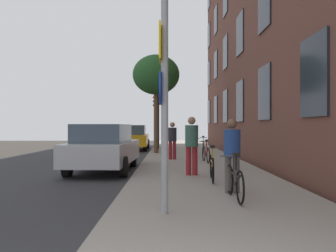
% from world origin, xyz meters
% --- Properties ---
extents(ground_plane, '(41.80, 41.80, 0.00)m').
position_xyz_m(ground_plane, '(-2.40, 15.00, 0.00)').
color(ground_plane, '#332D28').
extents(road_asphalt, '(7.00, 38.00, 0.01)m').
position_xyz_m(road_asphalt, '(-4.50, 15.00, 0.01)').
color(road_asphalt, '#2D2D30').
rests_on(road_asphalt, ground).
extents(sidewalk, '(4.20, 38.00, 0.12)m').
position_xyz_m(sidewalk, '(1.10, 15.00, 0.06)').
color(sidewalk, gray).
rests_on(sidewalk, ground).
extents(building_facade, '(0.56, 27.00, 13.59)m').
position_xyz_m(building_facade, '(3.69, 14.50, 6.81)').
color(building_facade, brown).
rests_on(building_facade, ground).
extents(sign_post, '(0.16, 0.60, 3.56)m').
position_xyz_m(sign_post, '(-0.02, 3.92, 2.10)').
color(sign_post, gray).
rests_on(sign_post, sidewalk).
extents(traffic_light, '(0.43, 0.24, 3.54)m').
position_xyz_m(traffic_light, '(-0.69, 21.31, 2.55)').
color(traffic_light, black).
rests_on(traffic_light, sidewalk).
extents(tree_near, '(2.54, 2.54, 5.32)m').
position_xyz_m(tree_near, '(-0.59, 17.15, 4.32)').
color(tree_near, brown).
rests_on(tree_near, sidewalk).
extents(bicycle_0, '(0.42, 1.62, 0.93)m').
position_xyz_m(bicycle_0, '(1.37, 4.99, 0.48)').
color(bicycle_0, black).
rests_on(bicycle_0, sidewalk).
extents(bicycle_1, '(0.42, 1.66, 0.95)m').
position_xyz_m(bicycle_1, '(1.23, 7.39, 0.49)').
color(bicycle_1, black).
rests_on(bicycle_1, sidewalk).
extents(bicycle_2, '(0.42, 1.70, 0.89)m').
position_xyz_m(bicycle_2, '(2.11, 9.79, 0.47)').
color(bicycle_2, black).
rests_on(bicycle_2, sidewalk).
extents(bicycle_3, '(0.42, 1.59, 0.91)m').
position_xyz_m(bicycle_3, '(1.58, 12.19, 0.47)').
color(bicycle_3, black).
rests_on(bicycle_3, sidewalk).
extents(bicycle_4, '(0.42, 1.66, 0.94)m').
position_xyz_m(bicycle_4, '(1.36, 14.59, 0.49)').
color(bicycle_4, black).
rests_on(bicycle_4, sidewalk).
extents(bicycle_5, '(0.42, 1.62, 0.93)m').
position_xyz_m(bicycle_5, '(1.95, 16.99, 0.48)').
color(bicycle_5, black).
rests_on(bicycle_5, sidewalk).
extents(pedestrian_0, '(0.50, 0.50, 1.61)m').
position_xyz_m(pedestrian_0, '(1.45, 5.67, 1.04)').
color(pedestrian_0, '#4C4742').
rests_on(pedestrian_0, sidewalk).
extents(pedestrian_1, '(0.44, 0.44, 1.73)m').
position_xyz_m(pedestrian_1, '(0.76, 8.45, 1.11)').
color(pedestrian_1, maroon).
rests_on(pedestrian_1, sidewalk).
extents(pedestrian_2, '(0.51, 0.51, 1.62)m').
position_xyz_m(pedestrian_2, '(0.25, 13.36, 1.05)').
color(pedestrian_2, maroon).
rests_on(pedestrian_2, sidewalk).
extents(car_0, '(2.07, 4.52, 1.62)m').
position_xyz_m(car_0, '(-2.15, 10.11, 0.84)').
color(car_0, '#B7B7BC').
rests_on(car_0, road_asphalt).
extents(car_1, '(1.85, 4.51, 1.62)m').
position_xyz_m(car_1, '(-2.14, 21.06, 0.84)').
color(car_1, orange).
rests_on(car_1, road_asphalt).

